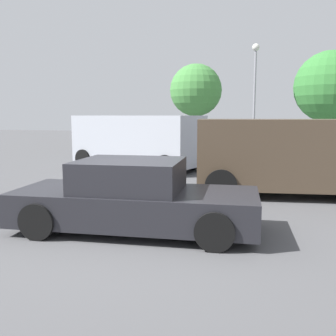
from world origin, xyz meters
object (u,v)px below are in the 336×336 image
pedestrian (260,153)px  light_post_near (255,78)px  van_white (137,140)px  suv_dark (290,154)px  sedan_foreground (134,199)px

pedestrian → light_post_near: (-1.16, 11.42, 3.42)m
van_white → suv_dark: 6.65m
sedan_foreground → suv_dark: size_ratio=0.91×
suv_dark → light_post_near: 14.15m
suv_dark → pedestrian: bearing=-77.2°
light_post_near → suv_dark: bearing=-81.4°
pedestrian → light_post_near: 11.98m
pedestrian → light_post_near: size_ratio=0.24×
sedan_foreground → van_white: 8.13m
suv_dark → pedestrian: 2.38m
sedan_foreground → light_post_near: light_post_near is taller
pedestrian → van_white: bearing=132.3°
suv_dark → sedan_foreground: bearing=46.8°
sedan_foreground → suv_dark: bearing=49.9°
sedan_foreground → pedestrian: pedestrian is taller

